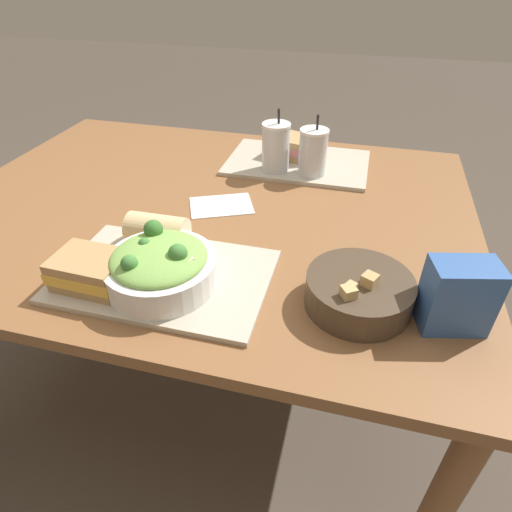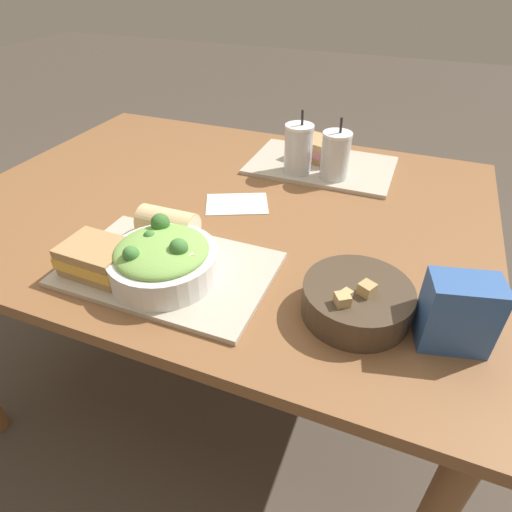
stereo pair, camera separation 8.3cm
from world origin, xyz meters
TOP-DOWN VIEW (x-y plane):
  - ground_plane at (0.00, 0.00)m, footprint 12.00×12.00m
  - dining_table at (0.00, 0.00)m, footprint 1.41×1.07m
  - tray_near at (0.03, -0.32)m, footprint 0.44×0.28m
  - tray_far at (0.20, 0.32)m, footprint 0.44×0.28m
  - salad_bowl at (0.04, -0.35)m, footprint 0.22×0.22m
  - soup_bowl at (0.42, -0.30)m, footprint 0.20×0.20m
  - sandwich_near at (-0.10, -0.38)m, footprint 0.15×0.11m
  - baguette_near at (-0.03, -0.22)m, footprint 0.14×0.07m
  - sandwich_far at (0.17, 0.35)m, footprint 0.17×0.14m
  - drink_cup_dark at (0.14, 0.24)m, footprint 0.08×0.08m
  - drink_cup_red at (0.25, 0.24)m, footprint 0.08×0.08m
  - chip_bag at (0.59, -0.31)m, footprint 0.13×0.10m
  - napkin_folded at (0.05, -0.00)m, footprint 0.20×0.17m

SIDE VIEW (x-z plane):
  - ground_plane at x=0.00m, z-range 0.00..0.00m
  - dining_table at x=0.00m, z-range 0.29..1.04m
  - napkin_folded at x=0.05m, z-range 0.75..0.75m
  - tray_near at x=0.03m, z-range 0.75..0.76m
  - tray_far at x=0.20m, z-range 0.75..0.76m
  - soup_bowl at x=0.42m, z-range 0.74..0.83m
  - sandwich_far at x=0.17m, z-range 0.76..0.83m
  - sandwich_near at x=-0.10m, z-range 0.76..0.83m
  - baguette_near at x=-0.03m, z-range 0.76..0.83m
  - salad_bowl at x=0.04m, z-range 0.75..0.86m
  - chip_bag at x=0.59m, z-range 0.75..0.89m
  - drink_cup_red at x=0.25m, z-range 0.74..0.91m
  - drink_cup_dark at x=0.14m, z-range 0.74..0.92m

